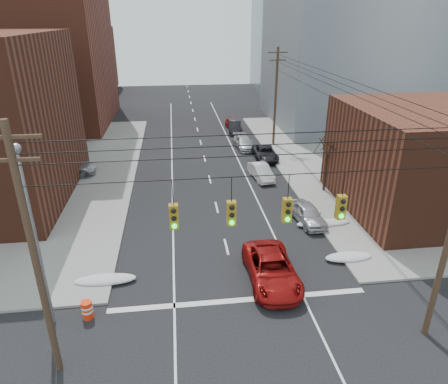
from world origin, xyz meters
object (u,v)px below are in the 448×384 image
object	(u,v)px
parked_car_b	(261,172)
parked_car_e	(233,124)
parked_car_d	(244,143)
parked_car_f	(235,127)
parked_car_a	(308,214)
parked_car_c	(265,153)
construction_barrel	(87,310)
lot_car_b	(67,168)
lot_car_a	(26,197)
red_pickup	(271,269)

from	to	relation	value
parked_car_b	parked_car_e	xyz separation A→B (m)	(0.00, 18.25, -0.00)
parked_car_d	parked_car_e	size ratio (longest dim) A/B	1.16
parked_car_f	parked_car_a	bearing A→B (deg)	-78.67
parked_car_c	construction_barrel	world-z (taller)	parked_car_c
construction_barrel	parked_car_f	bearing A→B (deg)	69.60
parked_car_c	parked_car_e	xyz separation A→B (m)	(-1.60, 12.81, 0.00)
parked_car_f	parked_car_d	bearing A→B (deg)	-82.26
parked_car_b	lot_car_b	distance (m)	18.28
parked_car_d	parked_car_f	distance (m)	7.08
parked_car_f	construction_barrel	size ratio (longest dim) A/B	4.48
parked_car_c	parked_car_d	size ratio (longest dim) A/B	1.06
parked_car_e	parked_car_f	size ratio (longest dim) A/B	0.90
parked_car_b	construction_barrel	bearing A→B (deg)	-133.72
parked_car_e	lot_car_b	xyz separation A→B (m)	(-18.08, -15.58, 0.21)
parked_car_c	lot_car_a	bearing A→B (deg)	-155.70
parked_car_d	lot_car_a	world-z (taller)	lot_car_a
lot_car_a	parked_car_f	bearing A→B (deg)	-57.08
red_pickup	lot_car_b	bearing A→B (deg)	129.99
red_pickup	lot_car_a	size ratio (longest dim) A/B	1.24
red_pickup	parked_car_f	distance (m)	32.25
parked_car_b	parked_car_f	world-z (taller)	parked_car_f
parked_car_e	construction_barrel	world-z (taller)	parked_car_e
lot_car_b	construction_barrel	bearing A→B (deg)	-170.93
parked_car_e	parked_car_f	xyz separation A→B (m)	(0.00, -1.70, 0.05)
parked_car_c	lot_car_a	world-z (taller)	lot_car_a
lot_car_b	construction_barrel	distance (m)	20.85
red_pickup	parked_car_d	size ratio (longest dim) A/B	1.25
parked_car_b	parked_car_d	bearing A→B (deg)	82.21
red_pickup	parked_car_c	world-z (taller)	red_pickup
red_pickup	parked_car_c	xyz separation A→B (m)	(4.32, 21.03, -0.12)
red_pickup	parked_car_c	distance (m)	21.47
parked_car_b	lot_car_b	xyz separation A→B (m)	(-18.08, 2.67, 0.21)
parked_car_c	parked_car_f	world-z (taller)	parked_car_f
parked_car_f	lot_car_b	xyz separation A→B (m)	(-18.08, -13.87, 0.16)
lot_car_a	parked_car_b	bearing A→B (deg)	-92.07
red_pickup	parked_car_b	world-z (taller)	red_pickup
red_pickup	parked_car_d	distance (m)	25.20
parked_car_c	parked_car_a	bearing A→B (deg)	-88.96
lot_car_a	lot_car_b	xyz separation A→B (m)	(1.71, 6.42, -0.03)
parked_car_b	parked_car_d	distance (m)	9.47
parked_car_a	parked_car_c	world-z (taller)	parked_car_a
parked_car_d	lot_car_a	size ratio (longest dim) A/B	0.99
parked_car_a	lot_car_a	bearing A→B (deg)	159.93
parked_car_a	parked_car_f	size ratio (longest dim) A/B	0.94
parked_car_a	lot_car_a	xyz separation A→B (m)	(-21.39, 5.18, 0.21)
lot_car_a	lot_car_b	distance (m)	6.65
parked_car_c	construction_barrel	bearing A→B (deg)	-120.85
red_pickup	parked_car_e	distance (m)	33.95
parked_car_e	construction_barrel	size ratio (longest dim) A/B	4.05
red_pickup	parked_car_a	bearing A→B (deg)	56.93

